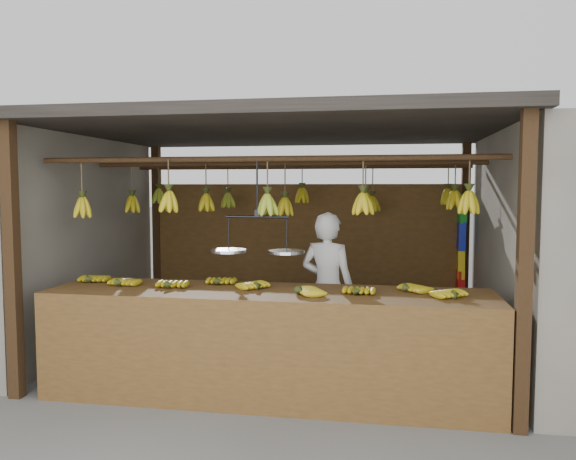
# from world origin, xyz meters

# --- Properties ---
(ground) EXTENTS (80.00, 80.00, 0.00)m
(ground) POSITION_xyz_m (0.00, 0.00, 0.00)
(ground) COLOR #5B5B57
(stall) EXTENTS (4.30, 3.30, 2.40)m
(stall) POSITION_xyz_m (0.00, 0.33, 1.97)
(stall) COLOR black
(stall) RESTS_ON ground
(counter) EXTENTS (3.73, 0.85, 0.96)m
(counter) POSITION_xyz_m (0.07, -1.23, 0.72)
(counter) COLOR brown
(counter) RESTS_ON ground
(hanging_bananas) EXTENTS (3.64, 2.24, 0.38)m
(hanging_bananas) POSITION_xyz_m (0.02, 0.00, 1.61)
(hanging_bananas) COLOR #B9A213
(hanging_bananas) RESTS_ON ground
(balance_scale) EXTENTS (0.80, 0.30, 0.80)m
(balance_scale) POSITION_xyz_m (-0.04, -1.00, 1.25)
(balance_scale) COLOR black
(balance_scale) RESTS_ON ground
(vendor) EXTENTS (0.63, 0.51, 1.52)m
(vendor) POSITION_xyz_m (0.47, -0.13, 0.76)
(vendor) COLOR white
(vendor) RESTS_ON ground
(bag_bundles) EXTENTS (0.08, 0.26, 1.25)m
(bag_bundles) POSITION_xyz_m (1.94, 1.35, 1.02)
(bag_bundles) COLOR #199926
(bag_bundles) RESTS_ON ground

